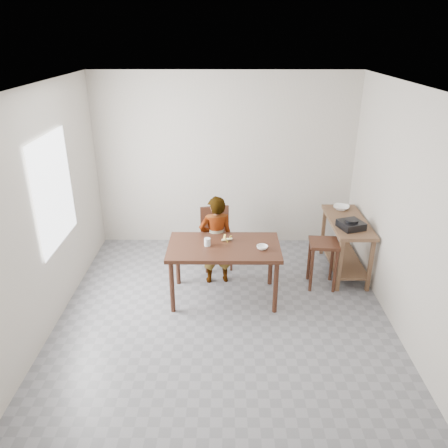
{
  "coord_description": "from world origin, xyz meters",
  "views": [
    {
      "loc": [
        0.03,
        -4.57,
        3.19
      ],
      "look_at": [
        0.0,
        0.4,
        1.0
      ],
      "focal_mm": 35.0,
      "sensor_mm": 36.0,
      "label": 1
    }
  ],
  "objects_px": {
    "prep_counter": "(345,246)",
    "dining_chair": "(217,239)",
    "stool": "(322,264)",
    "dining_table": "(224,272)",
    "child": "(216,240)"
  },
  "relations": [
    {
      "from": "prep_counter",
      "to": "dining_chair",
      "type": "bearing_deg",
      "value": 175.67
    },
    {
      "from": "prep_counter",
      "to": "stool",
      "type": "height_order",
      "value": "prep_counter"
    },
    {
      "from": "dining_chair",
      "to": "stool",
      "type": "relative_size",
      "value": 1.32
    },
    {
      "from": "dining_table",
      "to": "prep_counter",
      "type": "distance_m",
      "value": 1.86
    },
    {
      "from": "dining_chair",
      "to": "child",
      "type": "bearing_deg",
      "value": -100.65
    },
    {
      "from": "stool",
      "to": "dining_chair",
      "type": "bearing_deg",
      "value": 159.12
    },
    {
      "from": "child",
      "to": "dining_table",
      "type": "bearing_deg",
      "value": 93.98
    },
    {
      "from": "dining_table",
      "to": "child",
      "type": "distance_m",
      "value": 0.49
    },
    {
      "from": "dining_chair",
      "to": "stool",
      "type": "xyz_separation_m",
      "value": [
        1.43,
        -0.54,
        -0.1
      ]
    },
    {
      "from": "dining_table",
      "to": "prep_counter",
      "type": "relative_size",
      "value": 1.17
    },
    {
      "from": "dining_table",
      "to": "prep_counter",
      "type": "xyz_separation_m",
      "value": [
        1.72,
        0.7,
        0.03
      ]
    },
    {
      "from": "dining_table",
      "to": "prep_counter",
      "type": "bearing_deg",
      "value": 22.15
    },
    {
      "from": "prep_counter",
      "to": "child",
      "type": "relative_size",
      "value": 0.96
    },
    {
      "from": "child",
      "to": "dining_chair",
      "type": "xyz_separation_m",
      "value": [
        -0.0,
        0.43,
        -0.19
      ]
    },
    {
      "from": "prep_counter",
      "to": "child",
      "type": "bearing_deg",
      "value": -170.86
    }
  ]
}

